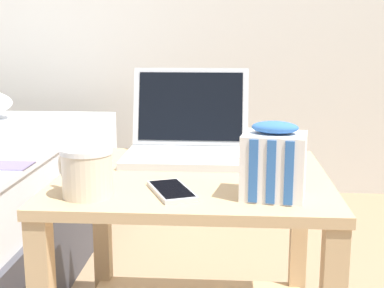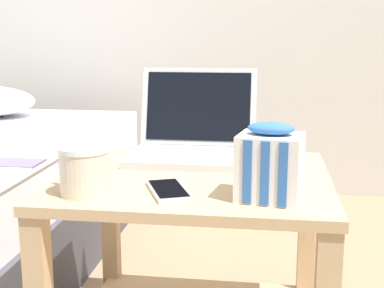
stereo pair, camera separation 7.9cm
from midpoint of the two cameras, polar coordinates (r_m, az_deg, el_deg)
The scene contains 5 objects.
bedside_table at distance 1.27m, azimuth -1.67°, elevation -11.32°, with size 0.61×0.54×0.52m.
laptop at distance 1.38m, azimuth -2.06°, elevation 0.43°, with size 0.31×0.28×0.22m.
mug_front_left at distance 1.07m, azimuth -13.31°, elevation -2.68°, with size 0.13×0.11×0.10m.
snack_bag at distance 1.04m, azimuth 6.59°, elevation -2.03°, with size 0.14×0.12×0.15m.
cell_phone at distance 1.08m, azimuth -4.30°, elevation -5.01°, with size 0.12×0.16×0.01m.
Camera 1 is at (0.08, -1.17, 0.83)m, focal length 50.00 mm.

